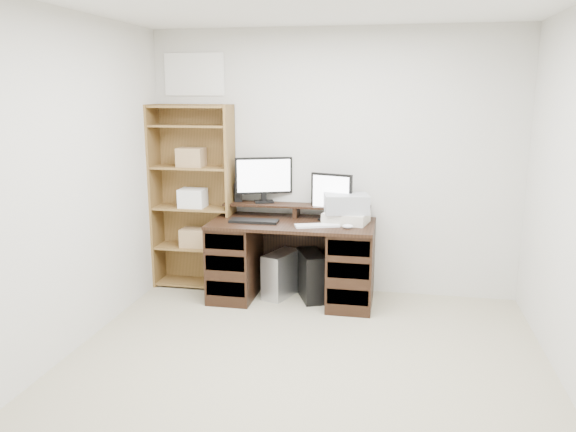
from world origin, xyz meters
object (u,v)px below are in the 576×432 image
(monitor_wide, at_px, (264,177))
(printer, at_px, (346,218))
(tower_silver, at_px, (281,274))
(monitor_small, at_px, (331,195))
(desk, at_px, (292,259))
(tower_black, at_px, (311,275))
(bookshelf, at_px, (194,196))

(monitor_wide, xyz_separation_m, printer, (0.82, -0.22, -0.32))
(printer, xyz_separation_m, tower_silver, (-0.61, 0.02, -0.58))
(monitor_small, xyz_separation_m, tower_silver, (-0.46, -0.08, -0.77))
(desk, distance_m, monitor_small, 0.70)
(monitor_wide, relative_size, printer, 1.36)
(tower_black, bearing_deg, bookshelf, 150.61)
(bookshelf, bearing_deg, monitor_wide, 3.84)
(tower_silver, relative_size, tower_black, 0.88)
(monitor_small, relative_size, bookshelf, 0.24)
(tower_black, bearing_deg, tower_silver, 156.91)
(tower_silver, bearing_deg, desk, -7.78)
(bookshelf, bearing_deg, printer, -6.33)
(monitor_small, xyz_separation_m, printer, (0.15, -0.10, -0.19))
(monitor_wide, height_order, tower_silver, monitor_wide)
(monitor_small, bearing_deg, bookshelf, -167.12)
(tower_black, xyz_separation_m, bookshelf, (-1.20, 0.16, 0.69))
(desk, bearing_deg, monitor_wide, 141.78)
(printer, bearing_deg, tower_silver, -171.18)
(monitor_small, distance_m, printer, 0.26)
(monitor_small, height_order, bookshelf, bookshelf)
(monitor_wide, bearing_deg, bookshelf, 163.45)
(desk, height_order, monitor_small, monitor_small)
(tower_silver, bearing_deg, monitor_small, 30.39)
(monitor_small, relative_size, tower_black, 0.89)
(monitor_small, height_order, tower_silver, monitor_small)
(monitor_wide, bearing_deg, monitor_small, -30.14)
(printer, distance_m, tower_silver, 0.84)
(tower_black, height_order, bookshelf, bookshelf)
(monitor_small, relative_size, printer, 1.12)
(monitor_wide, xyz_separation_m, monitor_small, (0.67, -0.11, -0.13))
(printer, xyz_separation_m, bookshelf, (-1.52, 0.17, 0.12))
(desk, bearing_deg, bookshelf, 168.31)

